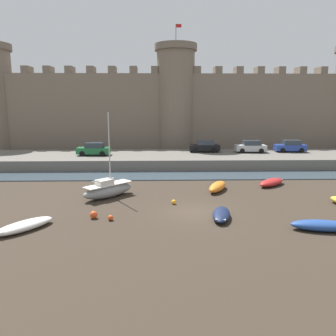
{
  "coord_description": "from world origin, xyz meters",
  "views": [
    {
      "loc": [
        -2.64,
        -22.61,
        7.6
      ],
      "look_at": [
        -1.93,
        4.07,
        2.5
      ],
      "focal_mm": 35.0,
      "sensor_mm": 36.0,
      "label": 1
    }
  ],
  "objects_px": {
    "rowboat_midflat_right": "(272,182)",
    "rowboat_midflat_left": "(221,214)",
    "rowboat_near_channel_left": "(24,226)",
    "car_quay_centre_east": "(205,146)",
    "sailboat_near_channel_right": "(108,190)",
    "car_quay_east": "(290,146)",
    "mooring_buoy_mid_mud": "(94,215)",
    "rowboat_midflat_centre": "(217,186)",
    "mooring_buoy_near_shore": "(111,218)",
    "mooring_buoy_near_channel": "(174,202)",
    "rowboat_foreground_centre": "(323,225)",
    "car_quay_centre_west": "(251,147)",
    "car_quay_west": "(94,149)"
  },
  "relations": [
    {
      "from": "rowboat_midflat_centre",
      "to": "rowboat_near_channel_left",
      "type": "bearing_deg",
      "value": -146.16
    },
    {
      "from": "sailboat_near_channel_right",
      "to": "rowboat_midflat_left",
      "type": "bearing_deg",
      "value": -32.71
    },
    {
      "from": "rowboat_midflat_left",
      "to": "car_quay_west",
      "type": "bearing_deg",
      "value": 121.56
    },
    {
      "from": "car_quay_west",
      "to": "car_quay_centre_west",
      "type": "xyz_separation_m",
      "value": [
        20.81,
        2.1,
        0.0
      ]
    },
    {
      "from": "car_quay_centre_west",
      "to": "mooring_buoy_near_channel",
      "type": "bearing_deg",
      "value": -120.45
    },
    {
      "from": "rowboat_midflat_centre",
      "to": "rowboat_foreground_centre",
      "type": "relative_size",
      "value": 0.91
    },
    {
      "from": "rowboat_midflat_centre",
      "to": "sailboat_near_channel_right",
      "type": "distance_m",
      "value": 9.74
    },
    {
      "from": "rowboat_midflat_right",
      "to": "mooring_buoy_near_shore",
      "type": "distance_m",
      "value": 16.92
    },
    {
      "from": "rowboat_midflat_left",
      "to": "mooring_buoy_near_channel",
      "type": "relative_size",
      "value": 9.28
    },
    {
      "from": "rowboat_midflat_left",
      "to": "rowboat_near_channel_left",
      "type": "bearing_deg",
      "value": -171.8
    },
    {
      "from": "car_quay_centre_east",
      "to": "car_quay_east",
      "type": "xyz_separation_m",
      "value": [
        11.79,
        -0.17,
        0.0
      ]
    },
    {
      "from": "sailboat_near_channel_right",
      "to": "car_quay_east",
      "type": "distance_m",
      "value": 28.36
    },
    {
      "from": "rowboat_near_channel_left",
      "to": "car_quay_west",
      "type": "relative_size",
      "value": 0.91
    },
    {
      "from": "rowboat_midflat_right",
      "to": "sailboat_near_channel_right",
      "type": "height_order",
      "value": "sailboat_near_channel_right"
    },
    {
      "from": "mooring_buoy_near_channel",
      "to": "car_quay_west",
      "type": "bearing_deg",
      "value": 118.94
    },
    {
      "from": "mooring_buoy_near_shore",
      "to": "mooring_buoy_mid_mud",
      "type": "height_order",
      "value": "mooring_buoy_mid_mud"
    },
    {
      "from": "rowboat_midflat_right",
      "to": "rowboat_near_channel_left",
      "type": "distance_m",
      "value": 22.1
    },
    {
      "from": "rowboat_midflat_right",
      "to": "mooring_buoy_near_channel",
      "type": "xyz_separation_m",
      "value": [
        -9.69,
        -5.79,
        -0.17
      ]
    },
    {
      "from": "mooring_buoy_mid_mud",
      "to": "car_quay_centre_east",
      "type": "height_order",
      "value": "car_quay_centre_east"
    },
    {
      "from": "sailboat_near_channel_right",
      "to": "mooring_buoy_near_channel",
      "type": "relative_size",
      "value": 19.48
    },
    {
      "from": "mooring_buoy_near_channel",
      "to": "car_quay_west",
      "type": "height_order",
      "value": "car_quay_west"
    },
    {
      "from": "rowboat_midflat_left",
      "to": "mooring_buoy_near_shore",
      "type": "xyz_separation_m",
      "value": [
        -7.52,
        -0.2,
        -0.11
      ]
    },
    {
      "from": "mooring_buoy_near_shore",
      "to": "rowboat_midflat_left",
      "type": "bearing_deg",
      "value": 1.53
    },
    {
      "from": "rowboat_midflat_left",
      "to": "rowboat_near_channel_left",
      "type": "xyz_separation_m",
      "value": [
        -12.61,
        -1.82,
        -0.0
      ]
    },
    {
      "from": "car_quay_centre_east",
      "to": "car_quay_centre_west",
      "type": "relative_size",
      "value": 1.0
    },
    {
      "from": "mooring_buoy_near_channel",
      "to": "car_quay_centre_east",
      "type": "distance_m",
      "value": 20.47
    },
    {
      "from": "car_quay_west",
      "to": "rowboat_midflat_right",
      "type": "bearing_deg",
      "value": -30.65
    },
    {
      "from": "rowboat_near_channel_left",
      "to": "car_quay_centre_east",
      "type": "height_order",
      "value": "car_quay_centre_east"
    },
    {
      "from": "rowboat_midflat_right",
      "to": "rowboat_midflat_left",
      "type": "bearing_deg",
      "value": -125.74
    },
    {
      "from": "sailboat_near_channel_right",
      "to": "car_quay_centre_west",
      "type": "xyz_separation_m",
      "value": [
        16.75,
        17.13,
        1.44
      ]
    },
    {
      "from": "mooring_buoy_near_shore",
      "to": "car_quay_west",
      "type": "bearing_deg",
      "value": 103.78
    },
    {
      "from": "rowboat_near_channel_left",
      "to": "rowboat_midflat_right",
      "type": "bearing_deg",
      "value": 29.74
    },
    {
      "from": "sailboat_near_channel_right",
      "to": "car_quay_centre_east",
      "type": "xyz_separation_m",
      "value": [
        10.53,
        17.61,
        1.44
      ]
    },
    {
      "from": "rowboat_foreground_centre",
      "to": "mooring_buoy_near_channel",
      "type": "height_order",
      "value": "rowboat_foreground_centre"
    },
    {
      "from": "sailboat_near_channel_right",
      "to": "rowboat_foreground_centre",
      "type": "height_order",
      "value": "sailboat_near_channel_right"
    },
    {
      "from": "rowboat_midflat_left",
      "to": "car_quay_west",
      "type": "relative_size",
      "value": 0.81
    },
    {
      "from": "rowboat_near_channel_left",
      "to": "car_quay_centre_west",
      "type": "distance_m",
      "value": 32.15
    },
    {
      "from": "mooring_buoy_near_shore",
      "to": "car_quay_east",
      "type": "xyz_separation_m",
      "value": [
        21.3,
        23.12,
        1.93
      ]
    },
    {
      "from": "car_quay_west",
      "to": "mooring_buoy_near_shore",
      "type": "bearing_deg",
      "value": -76.22
    },
    {
      "from": "rowboat_midflat_centre",
      "to": "car_quay_centre_west",
      "type": "height_order",
      "value": "car_quay_centre_west"
    },
    {
      "from": "mooring_buoy_mid_mud",
      "to": "car_quay_east",
      "type": "height_order",
      "value": "car_quay_east"
    },
    {
      "from": "rowboat_midflat_centre",
      "to": "mooring_buoy_near_channel",
      "type": "height_order",
      "value": "rowboat_midflat_centre"
    },
    {
      "from": "rowboat_midflat_right",
      "to": "car_quay_east",
      "type": "distance_m",
      "value": 15.64
    },
    {
      "from": "car_quay_west",
      "to": "mooring_buoy_near_channel",
      "type": "bearing_deg",
      "value": -61.06
    },
    {
      "from": "rowboat_midflat_right",
      "to": "car_quay_centre_west",
      "type": "relative_size",
      "value": 0.86
    },
    {
      "from": "sailboat_near_channel_right",
      "to": "car_quay_centre_east",
      "type": "relative_size",
      "value": 1.71
    },
    {
      "from": "sailboat_near_channel_right",
      "to": "car_quay_east",
      "type": "bearing_deg",
      "value": 37.99
    },
    {
      "from": "mooring_buoy_mid_mud",
      "to": "sailboat_near_channel_right",
      "type": "bearing_deg",
      "value": 87.86
    },
    {
      "from": "rowboat_midflat_centre",
      "to": "mooring_buoy_near_shore",
      "type": "height_order",
      "value": "rowboat_midflat_centre"
    },
    {
      "from": "rowboat_near_channel_left",
      "to": "mooring_buoy_mid_mud",
      "type": "distance_m",
      "value": 4.38
    }
  ]
}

